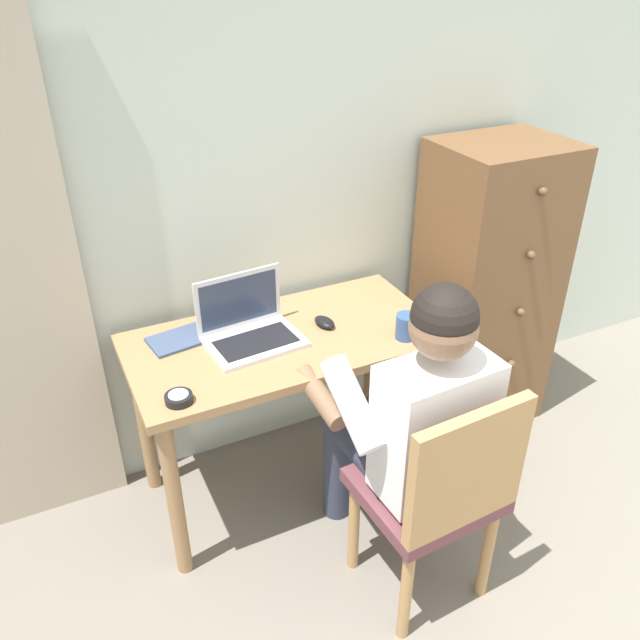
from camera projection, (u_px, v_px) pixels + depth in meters
name	position (u px, v px, depth m)	size (l,w,h in m)	color
wall_back	(338.00, 162.00, 2.58)	(4.80, 0.05, 2.50)	silver
desk	(285.00, 362.00, 2.47)	(1.17, 0.59, 0.74)	#9E754C
dresser	(486.00, 289.00, 2.90)	(0.53, 0.47, 1.32)	brown
chair	(439.00, 491.00, 2.06)	(0.44, 0.42, 0.89)	brown
person_seated	(410.00, 414.00, 2.10)	(0.54, 0.60, 1.21)	#33384C
laptop	(249.00, 327.00, 2.37)	(0.36, 0.28, 0.24)	silver
computer_mouse	(325.00, 322.00, 2.47)	(0.06, 0.10, 0.03)	black
desk_clock	(179.00, 398.00, 2.06)	(0.09, 0.09, 0.03)	black
notebook_pad	(178.00, 340.00, 2.38)	(0.21, 0.15, 0.01)	#3D4C6B
coffee_mug	(407.00, 326.00, 2.38)	(0.12, 0.08, 0.09)	#33518C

